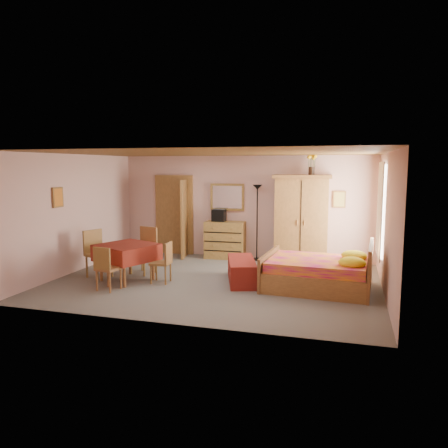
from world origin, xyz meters
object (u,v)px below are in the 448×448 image
(chair_east, at_px, (161,262))
(sunflower_vase, at_px, (312,164))
(bed, at_px, (318,265))
(wall_mirror, at_px, (227,197))
(chair_south, at_px, (109,268))
(chair_west, at_px, (99,254))
(bench, at_px, (242,271))
(wardrobe, at_px, (301,220))
(chair_north, at_px, (143,251))
(stereo, at_px, (219,215))
(floor_lamp, at_px, (257,223))
(dining_table, at_px, (127,262))
(chest_of_drawers, at_px, (225,240))

(chair_east, bearing_deg, sunflower_vase, -50.64)
(bed, bearing_deg, wall_mirror, 139.79)
(chair_south, relative_size, chair_east, 1.03)
(chair_west, height_order, chair_east, chair_west)
(wall_mirror, xyz_separation_m, bed, (2.47, -2.38, -1.09))
(chair_west, bearing_deg, bed, 118.21)
(bench, xyz_separation_m, chair_south, (-2.29, -1.27, 0.20))
(wardrobe, distance_m, sunflower_vase, 1.34)
(wardrobe, height_order, chair_north, wardrobe)
(wardrobe, relative_size, chair_west, 2.14)
(stereo, distance_m, chair_south, 3.67)
(stereo, height_order, chair_east, stereo)
(sunflower_vase, bearing_deg, wardrobe, -177.50)
(wardrobe, height_order, chair_west, wardrobe)
(sunflower_vase, relative_size, chair_north, 0.51)
(wall_mirror, distance_m, chair_east, 3.12)
(floor_lamp, height_order, chair_east, floor_lamp)
(chair_south, distance_m, chair_east, 1.05)
(sunflower_vase, height_order, bench, sunflower_vase)
(chair_south, bearing_deg, wardrobe, 55.29)
(wall_mirror, height_order, sunflower_vase, sunflower_vase)
(wardrobe, distance_m, chair_south, 4.69)
(sunflower_vase, bearing_deg, floor_lamp, 175.91)
(chair_east, bearing_deg, dining_table, 88.23)
(chair_north, bearing_deg, floor_lamp, -121.54)
(chest_of_drawers, relative_size, chair_west, 1.00)
(chair_south, bearing_deg, wall_mirror, 79.48)
(chair_east, bearing_deg, bed, -85.35)
(chair_north, bearing_deg, stereo, -104.40)
(wall_mirror, height_order, chair_north, wall_mirror)
(dining_table, distance_m, chair_south, 0.73)
(bed, distance_m, chair_west, 4.52)
(chest_of_drawers, relative_size, chair_south, 1.17)
(chair_north, xyz_separation_m, chair_west, (-0.74, -0.55, -0.01))
(chair_west, bearing_deg, chest_of_drawers, 164.85)
(floor_lamp, bearing_deg, chair_west, -137.38)
(chest_of_drawers, xyz_separation_m, dining_table, (-1.33, -2.66, -0.09))
(stereo, relative_size, chair_east, 0.40)
(sunflower_vase, relative_size, chair_west, 0.52)
(stereo, xyz_separation_m, bench, (1.12, -2.15, -0.87))
(wardrobe, bearing_deg, chair_north, -151.39)
(chair_east, bearing_deg, stereo, -13.06)
(wardrobe, height_order, bed, wardrobe)
(wardrobe, bearing_deg, dining_table, -144.44)
(floor_lamp, height_order, bed, floor_lamp)
(chair_west, bearing_deg, sunflower_vase, 144.16)
(chest_of_drawers, height_order, chair_south, chest_of_drawers)
(sunflower_vase, relative_size, dining_table, 0.50)
(stereo, height_order, bed, stereo)
(chest_of_drawers, height_order, bed, chest_of_drawers)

